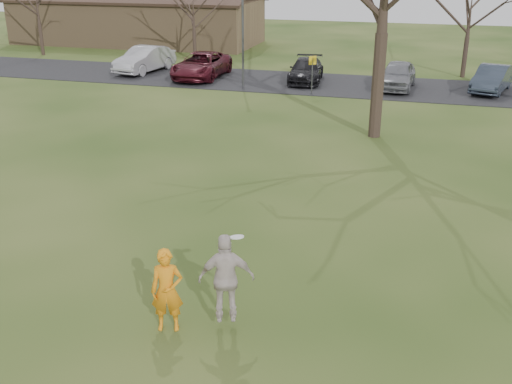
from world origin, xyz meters
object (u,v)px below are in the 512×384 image
at_px(car_5, 492,79).
at_px(car_3, 306,70).
at_px(player_defender, 167,290).
at_px(car_2, 201,65).
at_px(lamp_post, 243,16).
at_px(car_1, 145,59).
at_px(catching_play, 226,278).
at_px(building, 138,19).
at_px(car_4, 398,75).

bearing_deg(car_5, car_3, -164.13).
bearing_deg(player_defender, car_5, 54.95).
distance_m(car_2, lamp_post, 5.14).
bearing_deg(car_1, car_5, 8.97).
distance_m(car_3, lamp_post, 5.27).
bearing_deg(car_1, catching_play, -51.59).
bearing_deg(catching_play, building, 118.45).
relative_size(car_4, building, 0.21).
xyz_separation_m(car_1, building, (-6.51, 12.44, 1.10)).
xyz_separation_m(car_2, car_3, (6.36, 0.55, -0.09)).
height_order(player_defender, lamp_post, lamp_post).
bearing_deg(car_5, building, 170.89).
distance_m(player_defender, lamp_post, 23.40).
height_order(player_defender, building, building).
height_order(player_defender, car_5, player_defender).
relative_size(car_2, car_3, 1.19).
height_order(player_defender, catching_play, catching_play).
bearing_deg(catching_play, lamp_post, 106.19).
height_order(car_2, car_3, car_2).
bearing_deg(catching_play, car_4, 85.72).
xyz_separation_m(car_2, car_4, (11.65, 0.04, -0.00)).
height_order(player_defender, car_4, player_defender).
bearing_deg(car_3, car_2, 179.33).
xyz_separation_m(player_defender, car_3, (-2.31, 25.40, -0.19)).
bearing_deg(player_defender, car_4, 65.57).
relative_size(car_4, car_5, 1.03).
bearing_deg(car_5, lamp_post, -152.19).
bearing_deg(building, lamp_post, -47.91).
relative_size(car_1, car_5, 1.13).
height_order(car_2, building, building).
bearing_deg(car_3, player_defender, -90.44).
distance_m(player_defender, car_1, 28.66).
height_order(car_5, lamp_post, lamp_post).
height_order(building, lamp_post, lamp_post).
relative_size(car_2, car_4, 1.23).
relative_size(car_2, building, 0.26).
relative_size(player_defender, lamp_post, 0.28).
relative_size(car_3, car_4, 1.03).
bearing_deg(car_4, lamp_post, -161.07).
relative_size(player_defender, car_2, 0.33).
xyz_separation_m(catching_play, lamp_post, (-6.47, 22.28, 2.79)).
height_order(car_5, catching_play, catching_play).
distance_m(car_1, catching_play, 28.93).
bearing_deg(lamp_post, car_4, 15.56).
xyz_separation_m(car_5, lamp_post, (-13.32, -2.85, 3.22)).
xyz_separation_m(car_3, car_4, (5.29, -0.51, 0.09)).
relative_size(car_3, catching_play, 2.41).
relative_size(car_5, lamp_post, 0.68).
bearing_deg(car_3, car_5, -5.49).
distance_m(car_1, car_4, 15.82).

